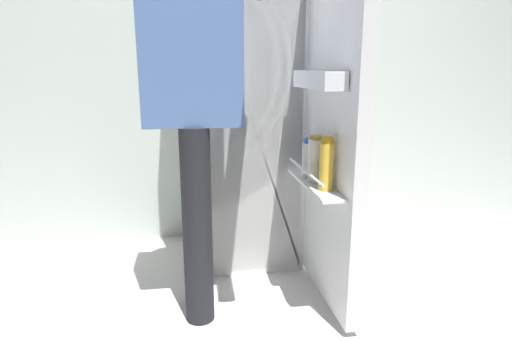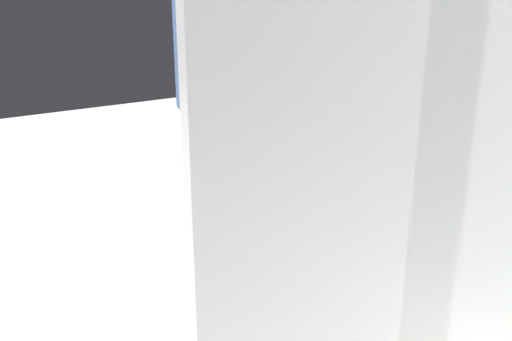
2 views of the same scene
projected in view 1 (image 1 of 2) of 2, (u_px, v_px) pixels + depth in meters
The scene contains 4 objects.
ground_plane at pixel (254, 300), 1.95m from camera, with size 6.12×6.12×0.00m, color silver.
kitchen_wall at pixel (228, 17), 2.48m from camera, with size 4.40×0.10×2.66m, color beige.
refrigerator at pixel (244, 95), 2.20m from camera, with size 0.67×1.18×1.80m.
person at pixel (195, 84), 1.65m from camera, with size 0.51×0.70×1.64m.
Camera 1 is at (-0.29, -1.73, 1.04)m, focal length 29.79 mm.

